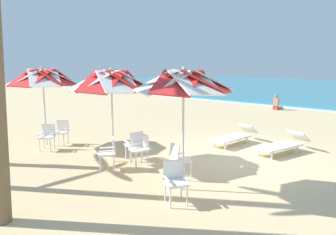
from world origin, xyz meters
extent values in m
plane|color=#D3B784|center=(0.00, 0.00, 0.00)|extent=(80.00, 80.00, 0.00)
cylinder|color=silver|center=(0.20, -2.71, 1.16)|extent=(0.05, 0.05, 2.31)
cube|color=red|center=(0.68, -2.51, 2.45)|extent=(1.22, 1.13, 0.50)
cube|color=white|center=(0.40, -2.23, 2.45)|extent=(1.14, 1.18, 0.50)
cube|color=red|center=(0.00, -2.23, 2.45)|extent=(1.13, 1.22, 0.50)
cube|color=white|center=(-0.28, -2.51, 2.45)|extent=(1.18, 1.14, 0.50)
cube|color=red|center=(-0.28, -2.90, 2.45)|extent=(1.22, 1.13, 0.50)
cube|color=white|center=(0.00, -3.18, 2.45)|extent=(1.14, 1.18, 0.50)
cube|color=red|center=(0.40, -3.18, 2.45)|extent=(1.13, 1.22, 0.50)
cube|color=white|center=(0.68, -2.90, 2.45)|extent=(1.18, 1.14, 0.50)
sphere|color=silver|center=(0.20, -2.71, 2.72)|extent=(0.08, 0.08, 0.08)
cube|color=white|center=(-0.33, -2.10, 0.44)|extent=(0.57, 0.57, 0.05)
cube|color=white|center=(-0.41, -2.29, 0.67)|extent=(0.42, 0.24, 0.40)
cube|color=white|center=(-0.52, -2.03, 0.55)|extent=(0.18, 0.38, 0.03)
cube|color=white|center=(-0.15, -2.17, 0.55)|extent=(0.18, 0.38, 0.03)
cylinder|color=white|center=(-0.43, -1.87, 0.21)|extent=(0.04, 0.04, 0.41)
cylinder|color=white|center=(-0.10, -2.00, 0.21)|extent=(0.04, 0.04, 0.41)
cylinder|color=white|center=(-0.56, -2.20, 0.21)|extent=(0.04, 0.04, 0.41)
cylinder|color=white|center=(-0.23, -2.33, 0.21)|extent=(0.04, 0.04, 0.41)
cube|color=white|center=(0.56, -3.37, 0.44)|extent=(0.60, 0.60, 0.05)
cube|color=white|center=(0.39, -3.26, 0.67)|extent=(0.30, 0.41, 0.40)
cube|color=white|center=(0.66, -3.20, 0.55)|extent=(0.36, 0.24, 0.03)
cube|color=white|center=(0.46, -3.54, 0.55)|extent=(0.36, 0.24, 0.03)
cylinder|color=white|center=(0.80, -3.31, 0.21)|extent=(0.04, 0.04, 0.41)
cylinder|color=white|center=(0.62, -3.61, 0.21)|extent=(0.04, 0.04, 0.41)
cylinder|color=white|center=(0.50, -3.12, 0.21)|extent=(0.04, 0.04, 0.41)
cylinder|color=white|center=(0.32, -3.43, 0.21)|extent=(0.04, 0.04, 0.41)
cylinder|color=silver|center=(-2.64, -2.40, 1.08)|extent=(0.05, 0.05, 2.15)
cube|color=red|center=(-2.11, -2.18, 2.35)|extent=(1.34, 1.25, 0.60)
cube|color=white|center=(-2.42, -1.87, 2.35)|extent=(1.26, 1.29, 0.60)
cube|color=red|center=(-2.87, -1.87, 2.35)|extent=(1.25, 1.34, 0.60)
cube|color=white|center=(-3.18, -2.18, 2.35)|extent=(1.29, 1.26, 0.60)
cube|color=red|center=(-3.18, -2.62, 2.35)|extent=(1.34, 1.25, 0.60)
cube|color=white|center=(-2.87, -2.94, 2.35)|extent=(1.26, 1.29, 0.60)
cube|color=red|center=(-2.42, -2.94, 2.35)|extent=(1.25, 1.34, 0.60)
cube|color=white|center=(-2.11, -2.62, 2.35)|extent=(1.29, 1.26, 0.60)
sphere|color=silver|center=(-2.64, -2.40, 2.68)|extent=(0.08, 0.08, 0.08)
cube|color=white|center=(-2.20, -2.97, 0.44)|extent=(0.62, 0.62, 0.05)
cube|color=white|center=(-2.08, -2.81, 0.67)|extent=(0.39, 0.33, 0.40)
cube|color=white|center=(-2.04, -3.10, 0.55)|extent=(0.27, 0.34, 0.03)
cube|color=white|center=(-2.36, -2.85, 0.55)|extent=(0.27, 0.34, 0.03)
cylinder|color=white|center=(-2.17, -3.22, 0.21)|extent=(0.04, 0.04, 0.41)
cylinder|color=white|center=(-2.45, -3.01, 0.21)|extent=(0.04, 0.04, 0.41)
cylinder|color=white|center=(-1.96, -2.94, 0.21)|extent=(0.04, 0.04, 0.41)
cylinder|color=white|center=(-2.23, -2.73, 0.21)|extent=(0.04, 0.04, 0.41)
cube|color=white|center=(-2.34, -1.87, 0.44)|extent=(0.53, 0.53, 0.05)
cube|color=white|center=(-2.15, -1.92, 0.67)|extent=(0.19, 0.43, 0.40)
cube|color=white|center=(-2.39, -2.07, 0.55)|extent=(0.39, 0.13, 0.03)
cube|color=white|center=(-2.29, -1.68, 0.55)|extent=(0.39, 0.13, 0.03)
cylinder|color=white|center=(-2.55, -2.00, 0.21)|extent=(0.04, 0.04, 0.41)
cylinder|color=white|center=(-2.47, -1.66, 0.21)|extent=(0.04, 0.04, 0.41)
cylinder|color=white|center=(-2.21, -2.09, 0.21)|extent=(0.04, 0.04, 0.41)
cylinder|color=white|center=(-2.13, -1.75, 0.21)|extent=(0.04, 0.04, 0.41)
cube|color=white|center=(-1.85, -2.14, 0.44)|extent=(0.55, 0.55, 0.05)
cube|color=white|center=(-1.79, -1.95, 0.67)|extent=(0.43, 0.21, 0.40)
cube|color=white|center=(-1.66, -2.20, 0.55)|extent=(0.15, 0.39, 0.03)
cube|color=white|center=(-2.04, -2.08, 0.55)|extent=(0.15, 0.39, 0.03)
cylinder|color=white|center=(-1.73, -2.36, 0.21)|extent=(0.04, 0.04, 0.41)
cylinder|color=white|center=(-2.07, -2.26, 0.21)|extent=(0.04, 0.04, 0.41)
cylinder|color=white|center=(-1.63, -2.02, 0.21)|extent=(0.04, 0.04, 0.41)
cylinder|color=white|center=(-1.96, -1.92, 0.21)|extent=(0.04, 0.04, 0.41)
cylinder|color=silver|center=(-5.85, -2.77, 1.09)|extent=(0.05, 0.05, 2.18)
cube|color=red|center=(-5.31, -2.55, 2.37)|extent=(1.35, 1.27, 0.57)
cube|color=white|center=(-5.63, -2.24, 2.37)|extent=(1.27, 1.32, 0.57)
cube|color=red|center=(-6.07, -2.24, 2.37)|extent=(1.27, 1.35, 0.57)
cube|color=white|center=(-6.39, -2.55, 2.37)|extent=(1.32, 1.27, 0.57)
cube|color=red|center=(-6.39, -3.00, 2.37)|extent=(1.35, 1.27, 0.57)
cube|color=white|center=(-6.07, -3.31, 2.37)|extent=(1.27, 1.32, 0.57)
cube|color=red|center=(-5.63, -3.31, 2.37)|extent=(1.27, 1.35, 0.57)
cube|color=white|center=(-5.31, -3.00, 2.37)|extent=(1.32, 1.27, 0.57)
sphere|color=silver|center=(-5.85, -2.77, 2.69)|extent=(0.08, 0.08, 0.08)
cube|color=white|center=(-5.22, -3.09, 0.44)|extent=(0.62, 0.62, 0.05)
cube|color=white|center=(-5.35, -2.94, 0.67)|extent=(0.38, 0.35, 0.40)
cube|color=white|center=(-5.07, -2.96, 0.55)|extent=(0.29, 0.33, 0.03)
cube|color=white|center=(-5.37, -3.22, 0.55)|extent=(0.29, 0.33, 0.03)
cylinder|color=white|center=(-4.97, -3.11, 0.21)|extent=(0.04, 0.04, 0.41)
cylinder|color=white|center=(-5.24, -3.34, 0.21)|extent=(0.04, 0.04, 0.41)
cylinder|color=white|center=(-5.20, -2.85, 0.21)|extent=(0.04, 0.04, 0.41)
cylinder|color=white|center=(-5.47, -3.08, 0.21)|extent=(0.04, 0.04, 0.41)
cube|color=white|center=(-5.52, -2.42, 0.44)|extent=(0.61, 0.61, 0.05)
cube|color=white|center=(-5.64, -2.25, 0.67)|extent=(0.39, 0.32, 0.40)
cube|color=white|center=(-5.36, -2.30, 0.55)|extent=(0.27, 0.34, 0.03)
cube|color=white|center=(-5.68, -2.53, 0.55)|extent=(0.27, 0.34, 0.03)
cylinder|color=white|center=(-5.27, -2.45, 0.21)|extent=(0.04, 0.04, 0.41)
cylinder|color=white|center=(-5.56, -2.66, 0.21)|extent=(0.04, 0.04, 0.41)
cylinder|color=white|center=(-5.48, -2.17, 0.21)|extent=(0.04, 0.04, 0.41)
cylinder|color=white|center=(-5.77, -2.38, 0.21)|extent=(0.04, 0.04, 0.41)
cube|color=white|center=(0.64, 1.52, 0.25)|extent=(1.03, 1.80, 0.06)
cube|color=white|center=(0.90, 2.54, 0.44)|extent=(0.71, 0.61, 0.36)
cube|color=white|center=(0.74, 0.84, 0.11)|extent=(0.06, 0.06, 0.22)
cube|color=white|center=(0.24, 0.96, 0.11)|extent=(0.06, 0.06, 0.22)
cube|color=white|center=(1.04, 2.07, 0.11)|extent=(0.06, 0.06, 0.22)
cube|color=white|center=(0.55, 2.20, 0.11)|extent=(0.06, 0.06, 0.22)
cube|color=white|center=(-1.07, 1.51, 0.25)|extent=(0.79, 1.75, 0.06)
cube|color=white|center=(-0.97, 2.56, 0.44)|extent=(0.65, 0.53, 0.36)
cube|color=white|center=(-0.87, 0.85, 0.11)|extent=(0.06, 0.06, 0.22)
cube|color=white|center=(-1.38, 0.90, 0.11)|extent=(0.06, 0.06, 0.22)
cube|color=white|center=(-0.76, 2.12, 0.11)|extent=(0.06, 0.06, 0.22)
cube|color=white|center=(-1.27, 2.16, 0.11)|extent=(0.06, 0.06, 0.22)
cube|color=red|center=(-3.44, 10.84, 0.10)|extent=(0.30, 0.24, 0.20)
cube|color=#9E7051|center=(-3.44, 10.82, 0.46)|extent=(0.30, 0.25, 0.54)
sphere|color=#9E7051|center=(-3.44, 10.81, 0.82)|extent=(0.20, 0.20, 0.20)
cube|color=#9E7051|center=(-3.44, 11.24, 0.07)|extent=(0.26, 0.76, 0.14)
camera|label=1|loc=(4.52, -8.07, 2.84)|focal=34.19mm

